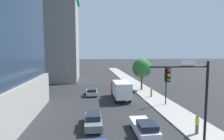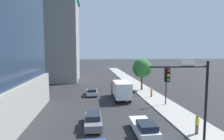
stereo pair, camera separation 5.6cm
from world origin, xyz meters
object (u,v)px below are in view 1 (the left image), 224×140
pedestrian_orange_shirt (151,92)px  pedestrian_yellow_shirt (197,124)px  car_gray (93,120)px  street_tree (142,68)px  street_lamp (166,81)px  traffic_light_pole (191,89)px  construction_building (48,30)px  car_white (144,127)px  car_silver (92,92)px  box_truck (121,89)px

pedestrian_orange_shirt → pedestrian_yellow_shirt: size_ratio=0.93×
car_gray → pedestrian_orange_shirt: (10.19, 11.35, 0.25)m
street_tree → pedestrian_orange_shirt: (0.01, -5.99, -3.60)m
pedestrian_orange_shirt → street_lamp: bearing=-83.2°
street_tree → pedestrian_orange_shirt: 6.99m
traffic_light_pole → street_lamp: (3.27, 12.11, -1.36)m
construction_building → street_tree: construction_building is taller
pedestrian_yellow_shirt → car_white: bearing=172.6°
car_white → pedestrian_yellow_shirt: size_ratio=2.64×
construction_building → street_lamp: bearing=-50.3°
car_silver → pedestrian_orange_shirt: 10.57m
street_tree → car_white: (-5.43, -19.83, -3.85)m
construction_building → traffic_light_pole: size_ratio=4.87×
pedestrian_orange_shirt → construction_building: bearing=134.5°
traffic_light_pole → pedestrian_orange_shirt: traffic_light_pole is taller
car_silver → pedestrian_orange_shirt: bearing=-15.4°
car_white → pedestrian_orange_shirt: 14.87m
street_lamp → pedestrian_yellow_shirt: street_lamp is taller
construction_building → street_tree: (21.58, -15.95, -9.12)m
construction_building → car_white: 41.35m
car_white → pedestrian_orange_shirt: size_ratio=2.83×
traffic_light_pole → car_gray: bearing=143.8°
street_lamp → car_white: size_ratio=1.10×
construction_building → pedestrian_orange_shirt: construction_building is taller
construction_building → box_truck: bearing=-54.4°
street_tree → box_truck: (-5.43, -6.58, -2.84)m
street_lamp → car_silver: size_ratio=1.28×
car_silver → pedestrian_orange_shirt: (10.19, -2.80, 0.32)m
street_lamp → pedestrian_orange_shirt: 5.41m
car_white → pedestrian_yellow_shirt: bearing=-7.4°
traffic_light_pole → car_gray: size_ratio=1.55×
box_truck → street_lamp: bearing=-34.5°
car_silver → pedestrian_yellow_shirt: size_ratio=2.26×
construction_building → pedestrian_yellow_shirt: (21.07, -36.43, -12.64)m
box_truck → pedestrian_yellow_shirt: box_truck is taller
street_lamp → car_silver: street_lamp is taller
car_gray → car_white: 5.37m
pedestrian_orange_shirt → traffic_light_pole: bearing=-99.1°
car_gray → car_white: (4.75, -2.49, -0.00)m
traffic_light_pole → car_white: traffic_light_pole is taller
car_gray → pedestrian_orange_shirt: size_ratio=2.75×
traffic_light_pole → car_silver: traffic_light_pole is taller
street_tree → car_white: bearing=-105.3°
car_gray → car_silver: size_ratio=1.13×
traffic_light_pole → street_tree: 22.98m
traffic_light_pole → car_gray: (-7.49, 5.47, -4.20)m
car_white → construction_building: bearing=114.3°
pedestrian_orange_shirt → car_gray: bearing=-131.9°
pedestrian_yellow_shirt → car_silver: bearing=119.2°
street_lamp → pedestrian_yellow_shirt: bearing=-96.3°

